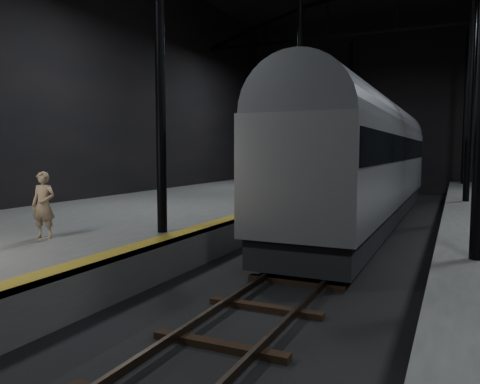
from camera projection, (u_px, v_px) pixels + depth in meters
The scene contains 6 objects.
ground at pixel (335, 252), 14.79m from camera, with size 44.00×44.00×0.00m, color black.
platform_left at pixel (141, 221), 17.88m from camera, with size 9.00×43.80×1.00m, color #4E4E4B.
tactile_strip at pixel (242, 215), 16.06m from camera, with size 0.50×43.80×0.01m, color olive.
track at pixel (335, 250), 14.78m from camera, with size 2.40×43.00×0.24m.
train at pixel (369, 155), 19.68m from camera, with size 3.02×20.17×5.39m.
woman at pixel (44, 205), 11.69m from camera, with size 0.61×0.40×1.68m, color tan.
Camera 1 is at (3.37, -14.48, 3.20)m, focal length 35.00 mm.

